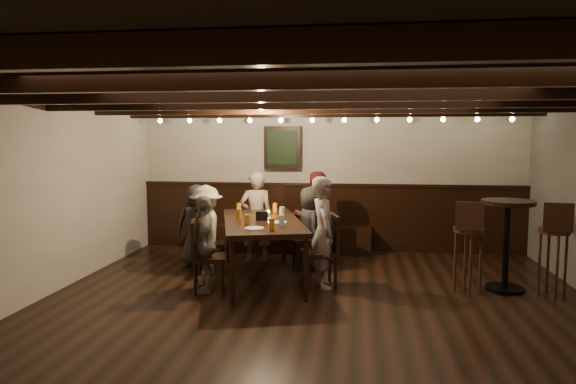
# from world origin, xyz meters

# --- Properties ---
(room) EXTENTS (7.00, 7.00, 7.00)m
(room) POSITION_xyz_m (-0.29, 2.21, 1.07)
(room) COLOR black
(room) RESTS_ON ground
(dining_table) EXTENTS (1.53, 2.37, 0.82)m
(dining_table) POSITION_xyz_m (-0.80, 1.45, 0.75)
(dining_table) COLOR black
(dining_table) RESTS_ON floor
(chair_left_near) EXTENTS (0.50, 0.50, 0.89)m
(chair_left_near) POSITION_xyz_m (-1.61, 1.69, 0.27)
(chair_left_near) COLOR black
(chair_left_near) RESTS_ON floor
(chair_left_far) EXTENTS (0.50, 0.50, 0.90)m
(chair_left_far) POSITION_xyz_m (-1.37, 0.82, 0.27)
(chair_left_far) COLOR black
(chair_left_far) RESTS_ON floor
(chair_right_near) EXTENTS (0.52, 0.52, 0.93)m
(chair_right_near) POSITION_xyz_m (-0.22, 2.07, 0.29)
(chair_right_near) COLOR black
(chair_right_near) RESTS_ON floor
(chair_right_far) EXTENTS (0.53, 0.53, 0.94)m
(chair_right_far) POSITION_xyz_m (0.01, 1.20, 0.29)
(chair_right_far) COLOR black
(chair_right_far) RESTS_ON floor
(person_bench_left) EXTENTS (0.68, 0.54, 1.23)m
(person_bench_left) POSITION_xyz_m (-1.90, 2.08, 0.62)
(person_bench_left) COLOR #262729
(person_bench_left) RESTS_ON floor
(person_bench_centre) EXTENTS (0.58, 0.46, 1.40)m
(person_bench_centre) POSITION_xyz_m (-1.08, 2.46, 0.70)
(person_bench_centre) COLOR gray
(person_bench_centre) RESTS_ON floor
(person_bench_right) EXTENTS (0.80, 0.69, 1.40)m
(person_bench_right) POSITION_xyz_m (-0.17, 2.55, 0.70)
(person_bench_right) COLOR maroon
(person_bench_right) RESTS_ON floor
(person_left_near) EXTENTS (0.66, 0.90, 1.25)m
(person_left_near) POSITION_xyz_m (-1.64, 1.68, 0.63)
(person_left_near) COLOR #B3A397
(person_left_near) RESTS_ON floor
(person_left_far) EXTENTS (0.47, 0.76, 1.21)m
(person_left_far) POSITION_xyz_m (-1.40, 0.82, 0.61)
(person_left_far) COLOR gray
(person_left_far) RESTS_ON floor
(person_right_near) EXTENTS (0.53, 0.68, 1.22)m
(person_right_near) POSITION_xyz_m (-0.19, 2.08, 0.61)
(person_right_near) COLOR black
(person_right_near) RESTS_ON floor
(person_right_far) EXTENTS (0.47, 0.59, 1.43)m
(person_right_far) POSITION_xyz_m (0.04, 1.21, 0.71)
(person_right_far) COLOR gray
(person_right_far) RESTS_ON floor
(pint_a) EXTENTS (0.07, 0.07, 0.14)m
(pint_a) POSITION_xyz_m (-1.25, 2.05, 0.89)
(pint_a) COLOR #BF7219
(pint_a) RESTS_ON dining_table
(pint_b) EXTENTS (0.07, 0.07, 0.14)m
(pint_b) POSITION_xyz_m (-0.73, 2.14, 0.89)
(pint_b) COLOR #BF7219
(pint_b) RESTS_ON dining_table
(pint_c) EXTENTS (0.07, 0.07, 0.14)m
(pint_c) POSITION_xyz_m (-1.11, 1.47, 0.89)
(pint_c) COLOR #BF7219
(pint_c) RESTS_ON dining_table
(pint_d) EXTENTS (0.07, 0.07, 0.14)m
(pint_d) POSITION_xyz_m (-0.56, 1.72, 0.89)
(pint_d) COLOR silver
(pint_d) RESTS_ON dining_table
(pint_e) EXTENTS (0.07, 0.07, 0.14)m
(pint_e) POSITION_xyz_m (-0.89, 0.96, 0.89)
(pint_e) COLOR #BF7219
(pint_e) RESTS_ON dining_table
(pint_f) EXTENTS (0.07, 0.07, 0.14)m
(pint_f) POSITION_xyz_m (-0.46, 0.97, 0.89)
(pint_f) COLOR silver
(pint_f) RESTS_ON dining_table
(pint_g) EXTENTS (0.07, 0.07, 0.14)m
(pint_g) POSITION_xyz_m (-0.54, 0.69, 0.89)
(pint_g) COLOR #BF7219
(pint_g) RESTS_ON dining_table
(plate_near) EXTENTS (0.24, 0.24, 0.01)m
(plate_near) POSITION_xyz_m (-0.76, 0.73, 0.83)
(plate_near) COLOR white
(plate_near) RESTS_ON dining_table
(plate_far) EXTENTS (0.24, 0.24, 0.01)m
(plate_far) POSITION_xyz_m (-0.55, 1.21, 0.83)
(plate_far) COLOR white
(plate_far) RESTS_ON dining_table
(condiment_caddy) EXTENTS (0.15, 0.10, 0.12)m
(condiment_caddy) POSITION_xyz_m (-0.78, 1.40, 0.88)
(condiment_caddy) COLOR black
(condiment_caddy) RESTS_ON dining_table
(candle) EXTENTS (0.05, 0.05, 0.05)m
(candle) POSITION_xyz_m (-0.76, 1.77, 0.85)
(candle) COLOR beige
(candle) RESTS_ON dining_table
(high_top_table) EXTENTS (0.64, 0.64, 1.14)m
(high_top_table) POSITION_xyz_m (2.32, 1.37, 0.75)
(high_top_table) COLOR black
(high_top_table) RESTS_ON floor
(bar_stool_left) EXTENTS (0.38, 0.40, 1.16)m
(bar_stool_left) POSITION_xyz_m (1.82, 1.16, 0.43)
(bar_stool_left) COLOR #311E0F
(bar_stool_left) RESTS_ON floor
(bar_stool_right) EXTENTS (0.37, 0.39, 1.16)m
(bar_stool_right) POSITION_xyz_m (2.82, 1.21, 0.43)
(bar_stool_right) COLOR #311E0F
(bar_stool_right) RESTS_ON floor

